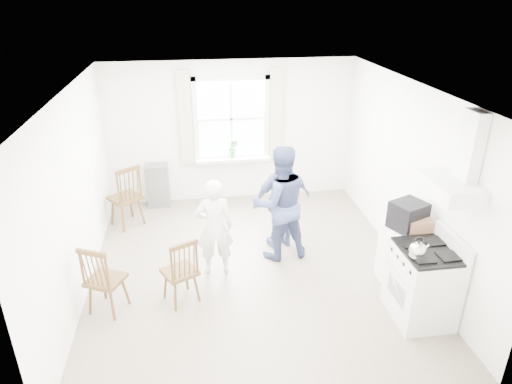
% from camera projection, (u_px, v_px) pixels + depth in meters
% --- Properties ---
extents(room_shell, '(4.62, 5.12, 2.64)m').
position_uv_depth(room_shell, '(250.00, 186.00, 6.11)').
color(room_shell, gray).
rests_on(room_shell, ground).
extents(window_assembly, '(1.88, 0.24, 1.70)m').
position_uv_depth(window_assembly, '(232.00, 124.00, 8.24)').
color(window_assembly, white).
rests_on(window_assembly, room_shell).
extents(range_hood, '(0.45, 0.76, 0.94)m').
position_uv_depth(range_hood, '(457.00, 174.00, 4.93)').
color(range_hood, white).
rests_on(range_hood, room_shell).
extents(shelf_unit, '(0.40, 0.30, 0.80)m').
position_uv_depth(shelf_unit, '(158.00, 185.00, 8.39)').
color(shelf_unit, slate).
rests_on(shelf_unit, ground).
extents(gas_stove, '(0.68, 0.76, 1.12)m').
position_uv_depth(gas_stove, '(423.00, 283.00, 5.49)').
color(gas_stove, white).
rests_on(gas_stove, ground).
extents(kettle, '(0.19, 0.19, 0.27)m').
position_uv_depth(kettle, '(418.00, 250.00, 5.12)').
color(kettle, silver).
rests_on(kettle, gas_stove).
extents(low_cabinet, '(0.50, 0.55, 0.90)m').
position_uv_depth(low_cabinet, '(402.00, 254.00, 6.14)').
color(low_cabinet, white).
rests_on(low_cabinet, ground).
extents(stereo_stack, '(0.51, 0.49, 0.36)m').
position_uv_depth(stereo_stack, '(408.00, 215.00, 5.81)').
color(stereo_stack, black).
rests_on(stereo_stack, low_cabinet).
extents(cardboard_box, '(0.32, 0.24, 0.19)m').
position_uv_depth(cardboard_box, '(419.00, 226.00, 5.74)').
color(cardboard_box, '#906346').
rests_on(cardboard_box, low_cabinet).
extents(windsor_chair_a, '(0.64, 0.64, 1.10)m').
position_uv_depth(windsor_chair_a, '(128.00, 191.00, 7.51)').
color(windsor_chair_a, '#4A3117').
rests_on(windsor_chair_a, ground).
extents(windsor_chair_b, '(0.54, 0.54, 0.97)m').
position_uv_depth(windsor_chair_b, '(99.00, 274.00, 5.47)').
color(windsor_chair_b, '#4A3117').
rests_on(windsor_chair_b, ground).
extents(windsor_chair_c, '(0.53, 0.52, 0.94)m').
position_uv_depth(windsor_chair_c, '(183.00, 266.00, 5.67)').
color(windsor_chair_c, '#4A3117').
rests_on(windsor_chair_c, ground).
extents(person_left, '(0.52, 0.52, 1.43)m').
position_uv_depth(person_left, '(214.00, 227.00, 6.29)').
color(person_left, silver).
rests_on(person_left, ground).
extents(person_mid, '(0.95, 0.95, 1.75)m').
position_uv_depth(person_mid, '(280.00, 203.00, 6.61)').
color(person_mid, '#414C79').
rests_on(person_mid, ground).
extents(person_right, '(1.12, 1.12, 1.58)m').
position_uv_depth(person_right, '(282.00, 200.00, 6.91)').
color(person_right, navy).
rests_on(person_right, ground).
extents(potted_plant, '(0.24, 0.24, 0.35)m').
position_uv_depth(potted_plant, '(233.00, 149.00, 8.35)').
color(potted_plant, '#337339').
rests_on(potted_plant, window_assembly).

